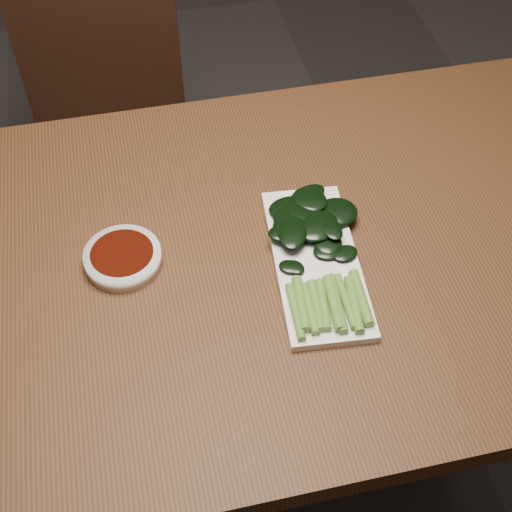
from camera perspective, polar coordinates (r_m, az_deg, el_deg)
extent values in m
plane|color=#302E2E|center=(1.77, -0.99, -15.80)|extent=(6.00, 6.00, 0.00)
cube|color=#452813|center=(1.15, -1.47, -0.46)|extent=(1.40, 0.80, 0.04)
cylinder|color=#452813|center=(1.82, 16.72, 3.38)|extent=(0.05, 0.05, 0.71)
cube|color=black|center=(1.77, -11.55, 6.82)|extent=(0.42, 0.42, 0.04)
cylinder|color=black|center=(1.85, -15.54, -2.10)|extent=(0.04, 0.04, 0.41)
cylinder|color=black|center=(1.81, -5.65, -1.40)|extent=(0.04, 0.04, 0.41)
cylinder|color=black|center=(2.07, -14.83, 4.84)|extent=(0.04, 0.04, 0.41)
cylinder|color=black|center=(2.03, -5.94, 5.59)|extent=(0.04, 0.04, 0.41)
cube|color=black|center=(1.76, -12.59, 16.29)|extent=(0.38, 0.08, 0.44)
cylinder|color=white|center=(1.13, -10.60, -0.17)|extent=(0.12, 0.12, 0.03)
cylinder|color=#3C0D05|center=(1.12, -10.68, 0.21)|extent=(0.10, 0.10, 0.00)
cube|color=white|center=(1.11, 4.82, -0.47)|extent=(0.16, 0.32, 0.01)
cylinder|color=#58852E|center=(1.04, 3.17, -4.45)|extent=(0.02, 0.10, 0.01)
cylinder|color=#58852E|center=(1.04, 3.62, -3.82)|extent=(0.03, 0.10, 0.02)
cylinder|color=#58852E|center=(1.04, 4.30, -4.19)|extent=(0.02, 0.09, 0.01)
cylinder|color=#58852E|center=(1.04, 4.83, -3.95)|extent=(0.02, 0.09, 0.01)
cylinder|color=#58852E|center=(1.05, 5.40, -3.89)|extent=(0.03, 0.09, 0.01)
cylinder|color=#58852E|center=(1.05, 6.23, -3.76)|extent=(0.02, 0.10, 0.02)
cylinder|color=#58852E|center=(1.05, 6.50, -3.76)|extent=(0.02, 0.10, 0.01)
cylinder|color=#58852E|center=(1.05, 7.20, -3.60)|extent=(0.02, 0.10, 0.01)
cylinder|color=#58852E|center=(1.05, 7.85, -3.85)|extent=(0.03, 0.10, 0.01)
cylinder|color=#58852E|center=(1.06, 8.41, -3.32)|extent=(0.02, 0.10, 0.02)
ellipsoid|color=black|center=(1.15, 4.04, 3.27)|extent=(0.05, 0.06, 0.01)
ellipsoid|color=black|center=(1.18, 4.13, 4.89)|extent=(0.08, 0.06, 0.01)
ellipsoid|color=black|center=(1.13, 4.93, 2.40)|extent=(0.10, 0.09, 0.01)
ellipsoid|color=black|center=(1.12, 2.90, 1.97)|extent=(0.08, 0.05, 0.01)
ellipsoid|color=black|center=(1.17, 2.84, 3.87)|extent=(0.08, 0.06, 0.01)
ellipsoid|color=black|center=(1.13, 6.07, 2.12)|extent=(0.04, 0.05, 0.01)
ellipsoid|color=black|center=(1.14, 2.65, 3.04)|extent=(0.05, 0.06, 0.01)
ellipsoid|color=black|center=(1.12, 2.95, 1.89)|extent=(0.07, 0.08, 0.01)
ellipsoid|color=black|center=(1.12, 5.75, 1.09)|extent=(0.05, 0.05, 0.01)
ellipsoid|color=black|center=(1.17, 4.34, 4.57)|extent=(0.08, 0.08, 0.01)
ellipsoid|color=black|center=(1.15, 3.39, 3.26)|extent=(0.07, 0.08, 0.01)
ellipsoid|color=black|center=(1.13, 3.08, 2.15)|extent=(0.08, 0.07, 0.01)
ellipsoid|color=black|center=(1.13, 3.20, 1.52)|extent=(0.05, 0.05, 0.01)
ellipsoid|color=black|center=(1.15, 5.62, 2.56)|extent=(0.06, 0.06, 0.01)
ellipsoid|color=black|center=(1.17, 6.54, 3.54)|extent=(0.08, 0.08, 0.02)
ellipsoid|color=black|center=(1.11, 7.14, 0.23)|extent=(0.05, 0.04, 0.01)
ellipsoid|color=black|center=(1.09, 3.15, -0.88)|extent=(0.04, 0.04, 0.01)
ellipsoid|color=black|center=(1.11, 5.74, 0.38)|extent=(0.05, 0.04, 0.01)
ellipsoid|color=black|center=(1.09, 2.72, -0.85)|extent=(0.04, 0.04, 0.01)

